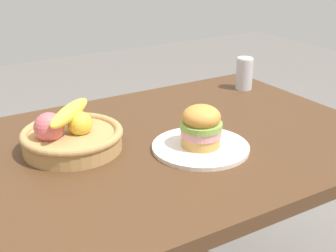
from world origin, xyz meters
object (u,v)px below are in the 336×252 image
sandwich (201,126)px  fruit_basket (71,135)px  plate (201,147)px  soda_can (244,73)px

sandwich → fruit_basket: 0.37m
plate → fruit_basket: bearing=149.1°
fruit_basket → plate: bearing=-30.9°
sandwich → fruit_basket: fruit_basket is taller
plate → fruit_basket: size_ratio=0.97×
sandwich → soda_can: size_ratio=0.96×
plate → sandwich: size_ratio=2.32×
plate → sandwich: bearing=0.0°
plate → soda_can: bearing=38.5°
soda_can → sandwich: bearing=-141.5°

